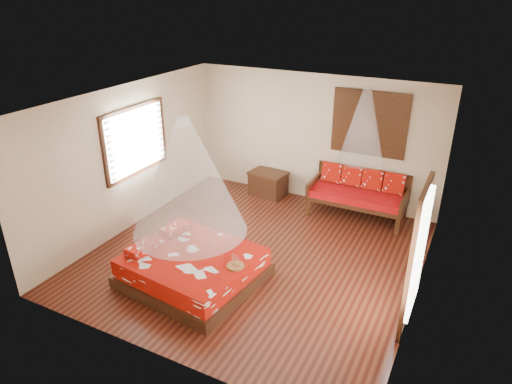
{
  "coord_description": "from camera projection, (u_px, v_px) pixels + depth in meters",
  "views": [
    {
      "loc": [
        3.18,
        -6.24,
        4.45
      ],
      "look_at": [
        -0.1,
        0.19,
        1.15
      ],
      "focal_mm": 32.0,
      "sensor_mm": 36.0,
      "label": 1
    }
  ],
  "objects": [
    {
      "name": "bed",
      "position": [
        192.0,
        267.0,
        7.42
      ],
      "size": [
        2.2,
        2.03,
        0.63
      ],
      "rotation": [
        0.0,
        0.0,
        -0.12
      ],
      "color": "black",
      "rests_on": "floor"
    },
    {
      "name": "mosquito_net_main",
      "position": [
        187.0,
        177.0,
        6.75
      ],
      "size": [
        1.77,
        1.77,
        1.8
      ],
      "primitive_type": "cone",
      "color": "white",
      "rests_on": "ceiling"
    },
    {
      "name": "daybed",
      "position": [
        359.0,
        192.0,
        9.46
      ],
      "size": [
        1.97,
        0.88,
        0.98
      ],
      "color": "black",
      "rests_on": "floor"
    },
    {
      "name": "mosquito_net_daybed",
      "position": [
        364.0,
        125.0,
        8.73
      ],
      "size": [
        0.88,
        0.88,
        1.5
      ],
      "primitive_type": "cone",
      "color": "white",
      "rests_on": "ceiling"
    },
    {
      "name": "window_left",
      "position": [
        136.0,
        141.0,
        8.8
      ],
      "size": [
        0.1,
        1.74,
        1.34
      ],
      "color": "black",
      "rests_on": "wall_left"
    },
    {
      "name": "glazed_door",
      "position": [
        414.0,
        258.0,
        6.17
      ],
      "size": [
        0.08,
        1.02,
        2.16
      ],
      "color": "black",
      "rests_on": "floor"
    },
    {
      "name": "wine_tray",
      "position": [
        235.0,
        264.0,
        6.97
      ],
      "size": [
        0.27,
        0.27,
        0.22
      ],
      "rotation": [
        0.0,
        0.0,
        -0.25
      ],
      "color": "brown",
      "rests_on": "bed"
    },
    {
      "name": "shutter_panel",
      "position": [
        369.0,
        124.0,
        9.15
      ],
      "size": [
        1.52,
        0.06,
        1.32
      ],
      "color": "black",
      "rests_on": "wall_back"
    },
    {
      "name": "room",
      "position": [
        256.0,
        184.0,
        7.64
      ],
      "size": [
        5.54,
        5.54,
        2.84
      ],
      "color": "black",
      "rests_on": "ground"
    },
    {
      "name": "storage_chest",
      "position": [
        268.0,
        183.0,
        10.48
      ],
      "size": [
        0.88,
        0.68,
        0.55
      ],
      "rotation": [
        0.0,
        0.0,
        -0.12
      ],
      "color": "black",
      "rests_on": "floor"
    }
  ]
}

